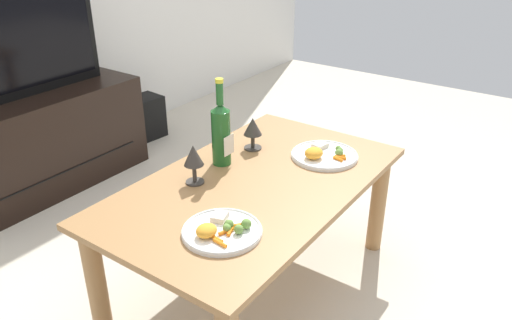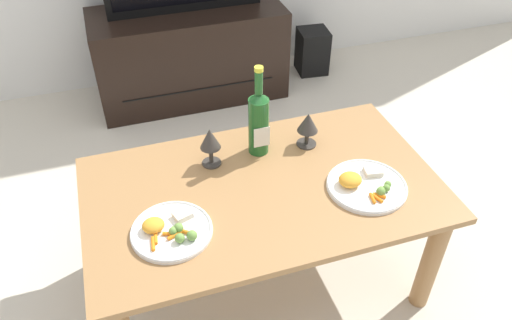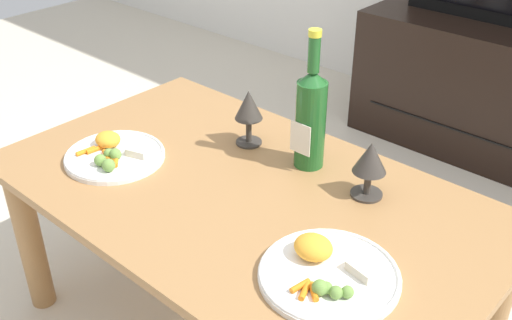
# 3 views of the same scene
# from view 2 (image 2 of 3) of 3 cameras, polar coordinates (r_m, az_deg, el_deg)

# --- Properties ---
(ground_plane) EXTENTS (6.40, 6.40, 0.00)m
(ground_plane) POSITION_cam_2_polar(r_m,az_deg,el_deg) (2.11, 0.66, -13.23)
(ground_plane) COLOR beige
(dining_table) EXTENTS (1.23, 0.72, 0.50)m
(dining_table) POSITION_cam_2_polar(r_m,az_deg,el_deg) (1.80, 0.75, -5.12)
(dining_table) COLOR #9E7042
(dining_table) RESTS_ON ground_plane
(tv_stand) EXTENTS (1.11, 0.47, 0.55)m
(tv_stand) POSITION_cam_2_polar(r_m,az_deg,el_deg) (3.08, -7.55, 11.89)
(tv_stand) COLOR black
(tv_stand) RESTS_ON ground_plane
(floor_speaker) EXTENTS (0.21, 0.21, 0.29)m
(floor_speaker) POSITION_cam_2_polar(r_m,az_deg,el_deg) (3.40, 6.46, 12.28)
(floor_speaker) COLOR black
(floor_speaker) RESTS_ON ground_plane
(wine_bottle) EXTENTS (0.08, 0.08, 0.36)m
(wine_bottle) POSITION_cam_2_polar(r_m,az_deg,el_deg) (1.81, 0.30, 4.56)
(wine_bottle) COLOR #1E5923
(wine_bottle) RESTS_ON dining_table
(goblet_left) EXTENTS (0.07, 0.07, 0.16)m
(goblet_left) POSITION_cam_2_polar(r_m,az_deg,el_deg) (1.77, -5.28, 2.24)
(goblet_left) COLOR #38332D
(goblet_left) RESTS_ON dining_table
(goblet_right) EXTENTS (0.08, 0.08, 0.14)m
(goblet_right) POSITION_cam_2_polar(r_m,az_deg,el_deg) (1.88, 5.95, 4.09)
(goblet_right) COLOR #38332D
(goblet_right) RESTS_ON dining_table
(dinner_plate_left) EXTENTS (0.26, 0.26, 0.05)m
(dinner_plate_left) POSITION_cam_2_polar(r_m,az_deg,el_deg) (1.60, -9.73, -7.89)
(dinner_plate_left) COLOR white
(dinner_plate_left) RESTS_ON dining_table
(dinner_plate_right) EXTENTS (0.28, 0.28, 0.06)m
(dinner_plate_right) POSITION_cam_2_polar(r_m,az_deg,el_deg) (1.77, 12.41, -2.77)
(dinner_plate_right) COLOR white
(dinner_plate_right) RESTS_ON dining_table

